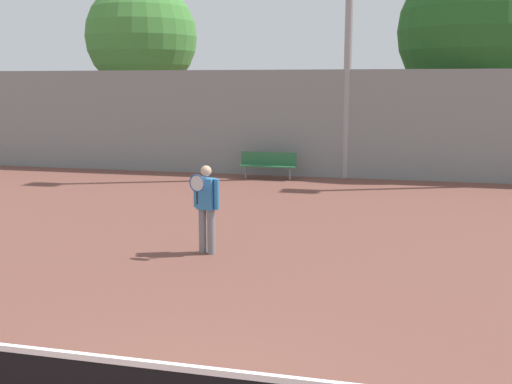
{
  "coord_description": "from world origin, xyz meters",
  "views": [
    {
      "loc": [
        2.02,
        -3.77,
        3.0
      ],
      "look_at": [
        -0.61,
        7.25,
        0.92
      ],
      "focal_mm": 42.0,
      "sensor_mm": 36.0,
      "label": 1
    }
  ],
  "objects": [
    {
      "name": "back_fence",
      "position": [
        0.0,
        15.23,
        1.7
      ],
      "size": [
        35.93,
        0.06,
        3.4
      ],
      "color": "gray",
      "rests_on": "ground_plane"
    },
    {
      "name": "bench_courtside_far",
      "position": [
        -1.94,
        14.49,
        0.51
      ],
      "size": [
        1.78,
        0.4,
        0.84
      ],
      "color": "#28663D",
      "rests_on": "ground_plane"
    },
    {
      "name": "tree_green_broad",
      "position": [
        4.35,
        17.92,
        4.69
      ],
      "size": [
        5.05,
        5.05,
        7.23
      ],
      "color": "brown",
      "rests_on": "ground_plane"
    },
    {
      "name": "tennis_player",
      "position": [
        -1.22,
        6.04,
        0.88
      ],
      "size": [
        0.51,
        0.47,
        1.58
      ],
      "rotation": [
        0.0,
        0.0,
        -0.28
      ],
      "color": "slate",
      "rests_on": "ground_plane"
    },
    {
      "name": "tree_green_tall",
      "position": [
        -8.08,
        18.98,
        4.76
      ],
      "size": [
        4.38,
        4.38,
        6.97
      ],
      "color": "brown",
      "rests_on": "ground_plane"
    }
  ]
}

